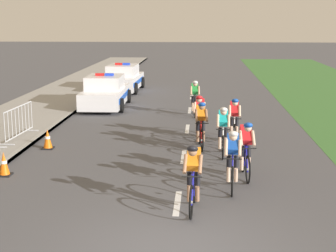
{
  "coord_description": "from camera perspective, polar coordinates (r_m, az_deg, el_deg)",
  "views": [
    {
      "loc": [
        0.5,
        -8.68,
        4.1
      ],
      "look_at": [
        -0.42,
        5.66,
        1.1
      ],
      "focal_mm": 55.84,
      "sensor_mm": 36.0,
      "label": 1
    }
  ],
  "objects": [
    {
      "name": "cyclist_second",
      "position": [
        12.6,
        7.07,
        -3.55
      ],
      "size": [
        0.43,
        1.72,
        1.56
      ],
      "color": "black",
      "rests_on": "ground"
    },
    {
      "name": "cyclist_fifth",
      "position": [
        16.59,
        3.61,
        0.24
      ],
      "size": [
        0.44,
        1.72,
        1.56
      ],
      "color": "black",
      "rests_on": "ground"
    },
    {
      "name": "ground_plane",
      "position": [
        9.62,
        0.33,
        -13.45
      ],
      "size": [
        160.0,
        160.0,
        0.0
      ],
      "primitive_type": "plane",
      "color": "#4C4C51"
    },
    {
      "name": "cyclist_eighth",
      "position": [
        22.09,
        2.95,
        3.14
      ],
      "size": [
        0.43,
        1.72,
        1.56
      ],
      "color": "black",
      "rests_on": "ground"
    },
    {
      "name": "cyclist_fourth",
      "position": [
        15.74,
        6.03,
        -0.43
      ],
      "size": [
        0.42,
        1.72,
        1.56
      ],
      "color": "black",
      "rests_on": "ground"
    },
    {
      "name": "cyclist_sixth",
      "position": [
        17.41,
        7.26,
        0.72
      ],
      "size": [
        0.42,
        1.72,
        1.56
      ],
      "color": "black",
      "rests_on": "ground"
    },
    {
      "name": "crowd_barrier_rear",
      "position": [
        18.21,
        -15.95,
        0.4
      ],
      "size": [
        0.61,
        2.32,
        1.07
      ],
      "color": "#B7BABF",
      "rests_on": "sidewalk_slab"
    },
    {
      "name": "cyclist_third",
      "position": [
        13.62,
        8.5,
        -2.43
      ],
      "size": [
        0.43,
        1.72,
        1.56
      ],
      "color": "black",
      "rests_on": "ground"
    },
    {
      "name": "traffic_cone_mid",
      "position": [
        16.98,
        -13.01,
        -1.41
      ],
      "size": [
        0.36,
        0.36,
        0.64
      ],
      "color": "black",
      "rests_on": "ground"
    },
    {
      "name": "police_car_second",
      "position": [
        29.76,
        -4.92,
        5.14
      ],
      "size": [
        2.09,
        4.45,
        1.59
      ],
      "color": "white",
      "rests_on": "ground"
    },
    {
      "name": "kerb_edge",
      "position": [
        23.7,
        -9.94,
        1.81
      ],
      "size": [
        0.16,
        60.0,
        0.13
      ],
      "primitive_type": "cube",
      "color": "#9E9E99",
      "rests_on": "ground"
    },
    {
      "name": "lane_markings_centre",
      "position": [
        19.57,
        2.12,
        -0.3
      ],
      "size": [
        0.14,
        25.6,
        0.01
      ],
      "color": "white",
      "rests_on": "ground"
    },
    {
      "name": "traffic_cone_near",
      "position": [
        14.44,
        -17.48,
        -3.99
      ],
      "size": [
        0.36,
        0.36,
        0.64
      ],
      "color": "black",
      "rests_on": "ground"
    },
    {
      "name": "sidewalk_slab",
      "position": [
        24.19,
        -14.12,
        1.82
      ],
      "size": [
        3.78,
        60.0,
        0.12
      ],
      "primitive_type": "cube",
      "color": "gray",
      "rests_on": "ground"
    },
    {
      "name": "police_car_nearest",
      "position": [
        24.34,
        -6.85,
        3.63
      ],
      "size": [
        2.07,
        4.44,
        1.59
      ],
      "color": "white",
      "rests_on": "ground"
    },
    {
      "name": "cyclist_seventh",
      "position": [
        17.97,
        3.48,
        1.14
      ],
      "size": [
        0.44,
        1.72,
        1.56
      ],
      "color": "black",
      "rests_on": "ground"
    },
    {
      "name": "cyclist_lead",
      "position": [
        11.2,
        2.78,
        -5.44
      ],
      "size": [
        0.43,
        1.72,
        1.56
      ],
      "color": "black",
      "rests_on": "ground"
    }
  ]
}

